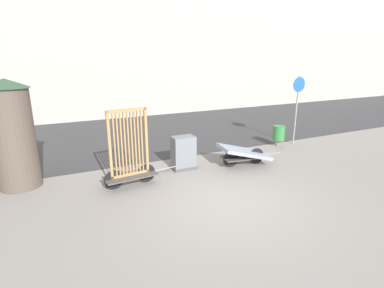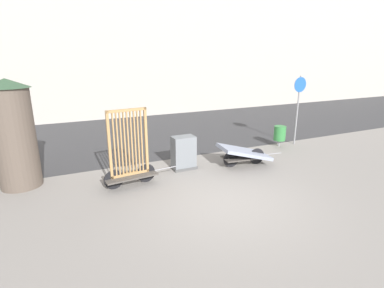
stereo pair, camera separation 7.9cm
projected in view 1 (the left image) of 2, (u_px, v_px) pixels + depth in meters
ground_plane at (227, 202)px, 7.42m from camera, size 60.00×60.00×0.00m
road_strip at (141, 133)px, 14.04m from camera, size 56.00×8.04×0.01m
bike_cart_with_bedframe at (130, 160)px, 8.18m from camera, size 2.16×0.77×2.16m
bike_cart_with_mattress at (244, 153)px, 9.82m from camera, size 2.29×1.12×0.73m
utility_cabinet at (183, 154)px, 9.52m from camera, size 0.78×0.52×1.06m
trash_bin at (279, 133)px, 11.91m from camera, size 0.46×0.46×0.83m
sign_post at (297, 100)px, 11.88m from camera, size 0.58×0.06×2.75m
advertising_column at (13, 134)px, 7.91m from camera, size 1.18×1.18×2.95m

